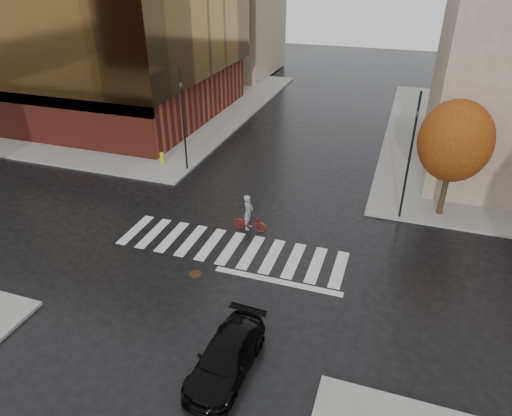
% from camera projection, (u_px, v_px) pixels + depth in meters
% --- Properties ---
extents(ground, '(120.00, 120.00, 0.00)m').
position_uv_depth(ground, '(227.00, 254.00, 22.63)').
color(ground, black).
rests_on(ground, ground).
extents(sidewalk_nw, '(30.00, 30.00, 0.15)m').
position_uv_depth(sidewalk_nw, '(111.00, 101.00, 45.84)').
color(sidewalk_nw, gray).
rests_on(sidewalk_nw, ground).
extents(crosswalk, '(12.00, 3.00, 0.01)m').
position_uv_depth(crosswalk, '(231.00, 248.00, 23.04)').
color(crosswalk, silver).
rests_on(crosswalk, ground).
extents(office_glass, '(27.00, 19.00, 16.00)m').
position_uv_depth(office_glass, '(66.00, 16.00, 39.62)').
color(office_glass, maroon).
rests_on(office_glass, sidewalk_nw).
extents(tree_ne_a, '(3.80, 3.80, 6.50)m').
position_uv_depth(tree_ne_a, '(455.00, 141.00, 23.77)').
color(tree_ne_a, black).
rests_on(tree_ne_a, sidewalk_ne).
extents(sedan, '(1.97, 4.40, 1.25)m').
position_uv_depth(sedan, '(226.00, 357.00, 16.01)').
color(sedan, black).
rests_on(sedan, ground).
extents(cyclist, '(1.84, 0.72, 2.09)m').
position_uv_depth(cyclist, '(249.00, 219.00, 24.20)').
color(cyclist, '#9D120E').
rests_on(cyclist, ground).
extents(traffic_light_nw, '(0.18, 0.15, 6.76)m').
position_uv_depth(traffic_light_nw, '(183.00, 114.00, 29.41)').
color(traffic_light_nw, black).
rests_on(traffic_light_nw, sidewalk_nw).
extents(traffic_light_ne, '(0.18, 0.21, 7.04)m').
position_uv_depth(traffic_light_ne, '(411.00, 150.00, 23.61)').
color(traffic_light_ne, black).
rests_on(traffic_light_ne, sidewalk_ne).
extents(fire_hydrant, '(0.29, 0.29, 0.82)m').
position_uv_depth(fire_hydrant, '(162.00, 157.00, 31.85)').
color(fire_hydrant, '#C0C50B').
rests_on(fire_hydrant, sidewalk_nw).
extents(manhole, '(0.67, 0.67, 0.01)m').
position_uv_depth(manhole, '(196.00, 274.00, 21.18)').
color(manhole, '#422D17').
rests_on(manhole, ground).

